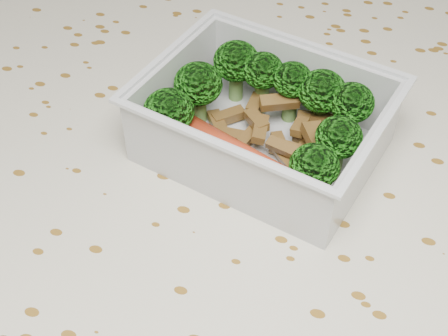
% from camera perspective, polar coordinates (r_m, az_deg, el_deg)
% --- Properties ---
extents(dining_table, '(1.40, 0.90, 0.75)m').
position_cam_1_polar(dining_table, '(0.53, 0.98, -8.55)').
color(dining_table, brown).
rests_on(dining_table, ground).
extents(tablecloth, '(1.46, 0.96, 0.19)m').
position_cam_1_polar(tablecloth, '(0.49, 1.05, -5.11)').
color(tablecloth, beige).
rests_on(tablecloth, dining_table).
extents(lunch_container, '(0.20, 0.17, 0.06)m').
position_cam_1_polar(lunch_container, '(0.47, 3.63, 3.52)').
color(lunch_container, silver).
rests_on(lunch_container, tablecloth).
extents(broccoli_florets, '(0.16, 0.13, 0.05)m').
position_cam_1_polar(broccoli_florets, '(0.47, 4.04, 6.21)').
color(broccoli_florets, '#608C3F').
rests_on(broccoli_florets, lunch_container).
extents(meat_pile, '(0.11, 0.07, 0.03)m').
position_cam_1_polar(meat_pile, '(0.48, 5.19, 3.31)').
color(meat_pile, brown).
rests_on(meat_pile, lunch_container).
extents(sausage, '(0.14, 0.07, 0.02)m').
position_cam_1_polar(sausage, '(0.45, 1.77, 0.54)').
color(sausage, red).
rests_on(sausage, lunch_container).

